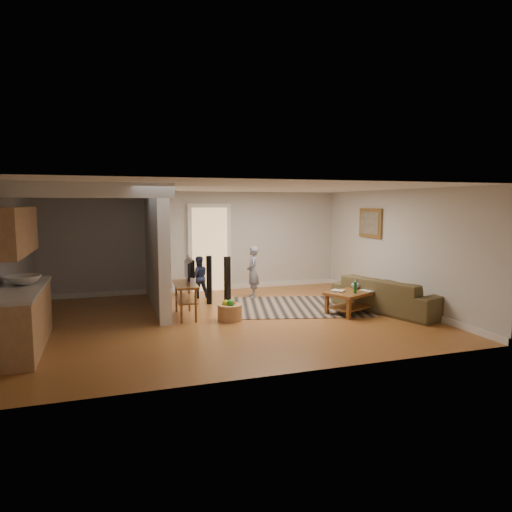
% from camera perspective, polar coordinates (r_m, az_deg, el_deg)
% --- Properties ---
extents(ground, '(7.50, 7.50, 0.00)m').
position_cam_1_polar(ground, '(8.85, -3.48, -7.84)').
color(ground, '#935B25').
rests_on(ground, ground).
extents(room_shell, '(7.54, 6.02, 2.52)m').
position_cam_1_polar(room_shell, '(8.82, -10.97, 1.62)').
color(room_shell, beige).
rests_on(room_shell, ground).
extents(area_rug, '(3.28, 2.73, 0.01)m').
position_cam_1_polar(area_rug, '(9.89, 5.22, -6.28)').
color(area_rug, black).
rests_on(area_rug, ground).
extents(sofa, '(1.62, 2.52, 0.69)m').
position_cam_1_polar(sofa, '(9.85, 16.20, -6.61)').
color(sofa, '#4B4425').
rests_on(sofa, ground).
extents(coffee_table, '(1.31, 1.06, 0.67)m').
position_cam_1_polar(coffee_table, '(9.46, 12.08, -4.87)').
color(coffee_table, brown).
rests_on(coffee_table, ground).
extents(tv_console, '(0.45, 1.08, 0.92)m').
position_cam_1_polar(tv_console, '(8.95, -8.75, -3.75)').
color(tv_console, brown).
rests_on(tv_console, ground).
extents(speaker_left, '(0.14, 0.14, 1.06)m').
position_cam_1_polar(speaker_left, '(9.95, -3.60, -3.10)').
color(speaker_left, black).
rests_on(speaker_left, ground).
extents(speaker_right, '(0.14, 0.14, 1.07)m').
position_cam_1_polar(speaker_right, '(10.06, -5.87, -2.99)').
color(speaker_right, black).
rests_on(speaker_right, ground).
extents(toy_basket, '(0.46, 0.46, 0.41)m').
position_cam_1_polar(toy_basket, '(8.71, -3.30, -6.92)').
color(toy_basket, '#A77548').
rests_on(toy_basket, ground).
extents(child, '(0.39, 0.50, 1.21)m').
position_cam_1_polar(child, '(10.79, -0.42, -5.20)').
color(child, gray).
rests_on(child, ground).
extents(toddler, '(0.49, 0.39, 0.98)m').
position_cam_1_polar(toddler, '(10.85, -7.18, -5.19)').
color(toddler, '#1C213A').
rests_on(toddler, ground).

